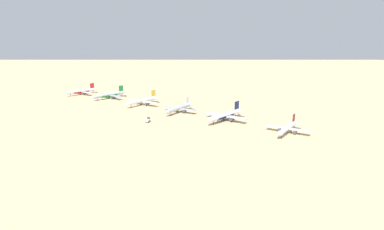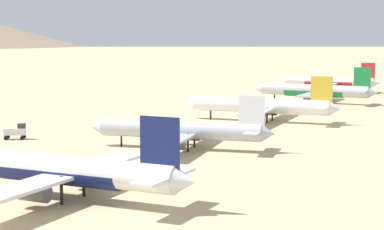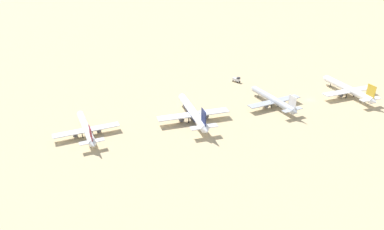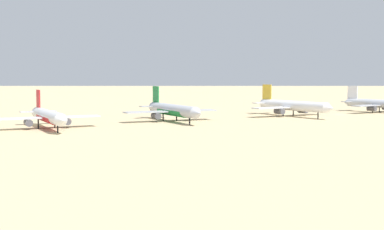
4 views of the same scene
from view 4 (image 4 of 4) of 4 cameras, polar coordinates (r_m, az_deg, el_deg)
ground_plane at (r=243.01m, az=16.23°, el=0.04°), size 1800.00×1800.00×0.00m
parked_jet_0 at (r=175.35m, az=-15.78°, el=-0.13°), size 43.42×35.57×12.59m
parked_jet_1 at (r=196.88m, az=-2.21°, el=0.56°), size 45.93×37.68×13.36m
parked_jet_2 at (r=226.99m, az=11.07°, el=1.01°), size 47.39×38.69×13.68m
parked_jet_3 at (r=262.45m, az=20.23°, el=1.18°), size 43.67×35.43×12.60m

